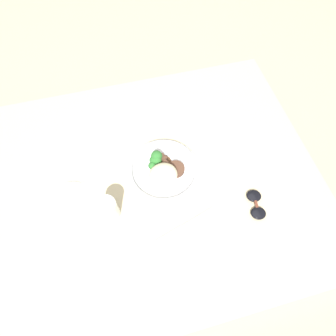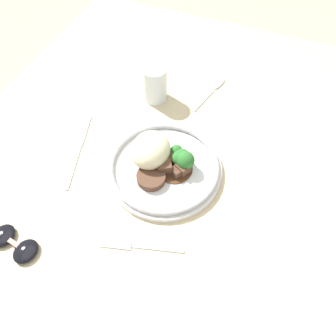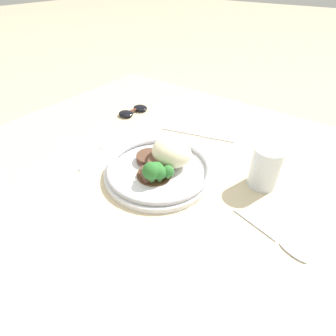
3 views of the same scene
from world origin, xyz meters
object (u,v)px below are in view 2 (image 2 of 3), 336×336
at_px(spoon, 215,88).
at_px(sunglasses, 14,243).
at_px(plate, 162,163).
at_px(fork, 132,246).
at_px(juice_glass, 155,85).
at_px(knife, 80,147).

relative_size(spoon, sunglasses, 1.37).
height_order(plate, fork, plate).
bearing_deg(juice_glass, knife, 155.79).
bearing_deg(knife, sunglasses, 165.08).
height_order(fork, spoon, spoon).
distance_m(fork, knife, 0.29).
relative_size(plate, fork, 1.54).
distance_m(plate, fork, 0.20).
height_order(juice_glass, spoon, juice_glass).
height_order(knife, sunglasses, sunglasses).
height_order(juice_glass, sunglasses, juice_glass).
height_order(plate, sunglasses, plate).
distance_m(juice_glass, spoon, 0.17).
xyz_separation_m(juice_glass, spoon, (0.10, -0.14, -0.04)).
bearing_deg(juice_glass, plate, -153.07).
relative_size(knife, spoon, 1.39).
bearing_deg(knife, fork, -145.14).
relative_size(fork, sunglasses, 1.48).
distance_m(juice_glass, sunglasses, 0.50).
relative_size(plate, juice_glass, 2.70).
bearing_deg(juice_glass, fork, -163.32).
distance_m(spoon, sunglasses, 0.63).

